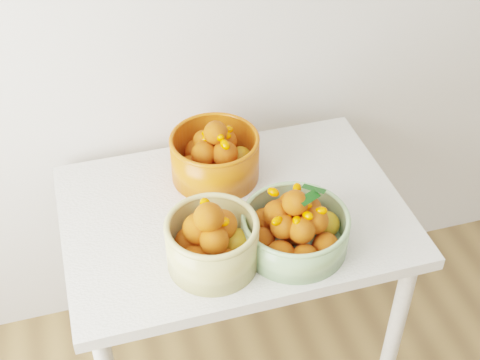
# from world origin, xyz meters

# --- Properties ---
(table) EXTENTS (1.00, 0.70, 0.75)m
(table) POSITION_xyz_m (-0.35, 1.60, 0.65)
(table) COLOR silver
(table) RESTS_ON ground
(bowl_cream) EXTENTS (0.26, 0.26, 0.21)m
(bowl_cream) POSITION_xyz_m (-0.46, 1.42, 0.83)
(bowl_cream) COLOR tan
(bowl_cream) RESTS_ON table
(bowl_green) EXTENTS (0.39, 0.39, 0.19)m
(bowl_green) POSITION_xyz_m (-0.23, 1.42, 0.82)
(bowl_green) COLOR #87AB76
(bowl_green) RESTS_ON table
(bowl_orange) EXTENTS (0.32, 0.32, 0.20)m
(bowl_orange) POSITION_xyz_m (-0.36, 1.77, 0.83)
(bowl_orange) COLOR #C5480E
(bowl_orange) RESTS_ON table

